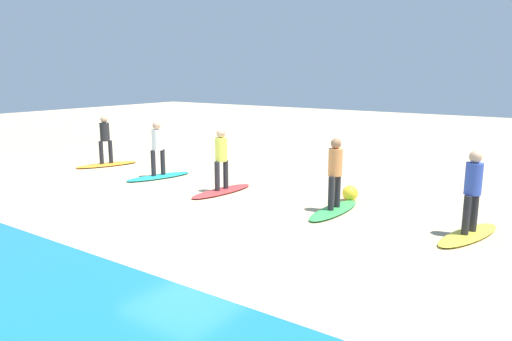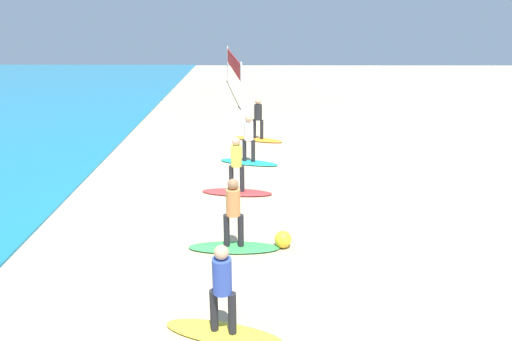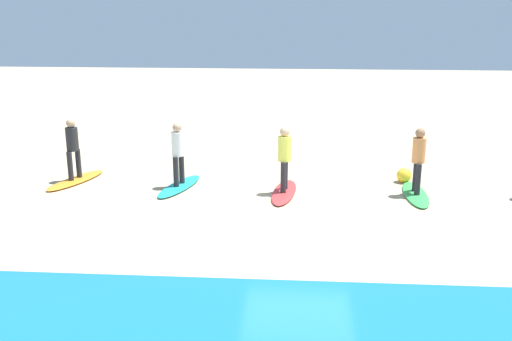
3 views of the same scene
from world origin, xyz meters
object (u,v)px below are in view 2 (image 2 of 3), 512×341
(surfboard_green, at_px, (234,247))
(surfer_green, at_px, (233,208))
(beach_ball, at_px, (283,239))
(surfboard_orange, at_px, (258,139))
(surfer_red, at_px, (236,161))
(surfer_orange, at_px, (258,116))
(volleyball_net, at_px, (233,65))
(surfboard_yellow, at_px, (224,333))
(surfer_teal, at_px, (249,135))
(surfboard_red, at_px, (237,192))
(surfer_yellow, at_px, (222,283))
(surfboard_teal, at_px, (249,162))

(surfboard_green, bearing_deg, surfer_green, -89.09)
(surfer_green, xyz_separation_m, beach_ball, (0.10, -1.13, -0.84))
(surfboard_orange, bearing_deg, surfer_red, 104.74)
(surfer_green, bearing_deg, surfer_orange, -3.63)
(surfboard_green, xyz_separation_m, volleyball_net, (18.99, 0.90, 1.74))
(surfer_orange, bearing_deg, surfboard_yellow, 177.10)
(surfer_orange, bearing_deg, surfer_teal, 173.56)
(surfboard_orange, height_order, beach_ball, beach_ball)
(surfer_red, distance_m, surfer_teal, 2.75)
(surfer_teal, xyz_separation_m, surfer_orange, (2.89, -0.33, 0.00))
(surfer_red, bearing_deg, surfboard_orange, -6.43)
(surfboard_red, bearing_deg, surfer_teal, -90.00)
(surfer_red, bearing_deg, surfer_yellow, -179.69)
(surfer_green, distance_m, volleyball_net, 19.02)
(surfer_green, distance_m, beach_ball, 1.41)
(surfboard_teal, bearing_deg, surfboard_red, 99.84)
(surfboard_red, relative_size, surfboard_teal, 1.00)
(surfer_orange, bearing_deg, volleyball_net, 8.29)
(surfboard_green, bearing_deg, beach_ball, -173.82)
(surfer_orange, relative_size, volleyball_net, 0.18)
(surfboard_red, xyz_separation_m, surfboard_teal, (2.74, -0.31, 0.00))
(surfer_green, bearing_deg, surfboard_green, 180.00)
(surfer_green, bearing_deg, beach_ball, -84.72)
(surfboard_teal, height_order, surfer_teal, surfer_teal)
(surfer_green, bearing_deg, surfboard_orange, -3.63)
(surfer_teal, height_order, surfboard_orange, surfer_teal)
(surfboard_teal, relative_size, beach_ball, 5.33)
(surfboard_green, distance_m, surfer_red, 3.43)
(surfer_yellow, distance_m, surfer_red, 6.22)
(surfer_orange, distance_m, volleyball_net, 10.20)
(surfer_red, height_order, surfer_orange, same)
(beach_ball, bearing_deg, surfer_yellow, 159.05)
(surfer_red, bearing_deg, surfer_orange, -6.43)
(surfboard_yellow, xyz_separation_m, surfer_teal, (8.96, -0.27, 0.99))
(surfboard_red, relative_size, surfboard_orange, 1.00)
(beach_ball, bearing_deg, surfboard_yellow, 159.05)
(surfboard_red, relative_size, volleyball_net, 0.23)
(surfer_yellow, xyz_separation_m, surfboard_orange, (11.86, -0.60, -0.99))
(surfboard_yellow, bearing_deg, surfer_red, -75.00)
(surfboard_red, xyz_separation_m, volleyball_net, (15.70, 0.83, 1.74))
(surfboard_green, relative_size, surfer_orange, 1.28)
(volleyball_net, bearing_deg, surfer_green, -177.28)
(surfboard_yellow, bearing_deg, beach_ball, -96.25)
(surfer_red, distance_m, surfboard_orange, 5.75)
(surfer_teal, bearing_deg, surfer_red, 173.59)
(surfboard_yellow, bearing_deg, surfboard_orange, -78.20)
(surfboard_green, bearing_deg, surfer_yellow, 90.21)
(surfer_green, height_order, volleyball_net, volleyball_net)
(surfboard_yellow, relative_size, surfer_teal, 1.28)
(surfboard_green, distance_m, surfer_teal, 6.11)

